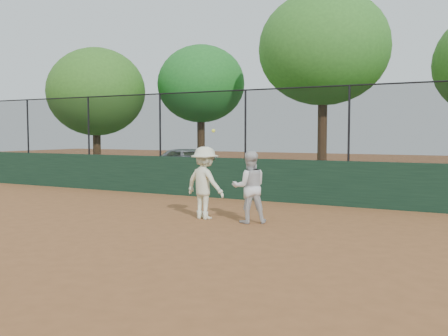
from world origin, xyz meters
The scene contains 10 objects.
ground centered at (0.00, 0.00, 0.00)m, with size 80.00×80.00×0.00m, color brown.
back_wall centered at (0.00, 6.00, 0.60)m, with size 26.00×0.20×1.20m, color #163120.
grass_strip centered at (0.00, 12.00, 0.00)m, with size 36.00×12.00×0.01m, color #2E4A17.
parked_car centered at (-4.42, 9.76, 0.71)m, with size 1.68×4.18×1.42m, color #B4B9BE.
player_second centered at (1.21, 2.59, 0.78)m, with size 0.76×0.59×1.55m, color silver.
player_main centered at (0.10, 2.60, 0.82)m, with size 1.17×0.84×2.03m.
fence_assembly centered at (-0.03, 6.00, 2.24)m, with size 26.00×0.06×2.00m.
tree_0 centered at (-10.19, 10.49, 3.81)m, with size 4.63×4.21×5.82m.
tree_1 centered at (-5.98, 12.80, 4.18)m, with size 4.10×3.72×5.96m.
tree_2 centered at (0.06, 11.78, 5.17)m, with size 5.06×4.60×7.37m.
Camera 1 is at (5.71, -7.11, 1.94)m, focal length 40.00 mm.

